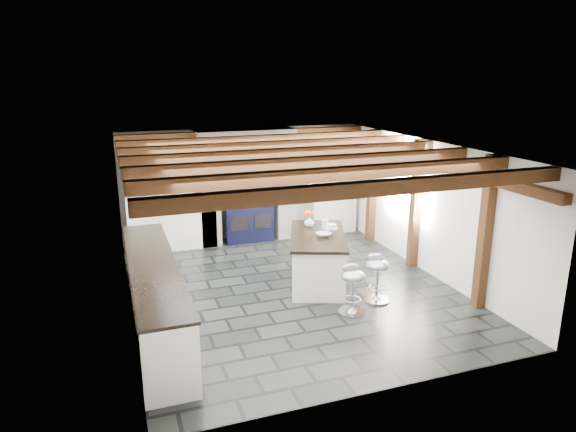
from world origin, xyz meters
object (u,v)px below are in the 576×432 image
object	(u,v)px
kitchen_island	(317,258)
bar_stool_near	(377,272)
range_cooker	(247,218)
bar_stool_far	(353,283)

from	to	relation	value
kitchen_island	bar_stool_near	size ratio (longest dim) A/B	2.54
range_cooker	kitchen_island	world-z (taller)	kitchen_island
kitchen_island	bar_stool_near	xyz separation A→B (m)	(0.59, -0.97, 0.03)
range_cooker	bar_stool_near	size ratio (longest dim) A/B	1.34
range_cooker	bar_stool_far	size ratio (longest dim) A/B	1.35
bar_stool_near	bar_stool_far	bearing A→B (deg)	-131.06
range_cooker	bar_stool_far	distance (m)	3.87
bar_stool_near	kitchen_island	bearing A→B (deg)	145.47
range_cooker	bar_stool_near	world-z (taller)	range_cooker
bar_stool_near	bar_stool_far	distance (m)	0.60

